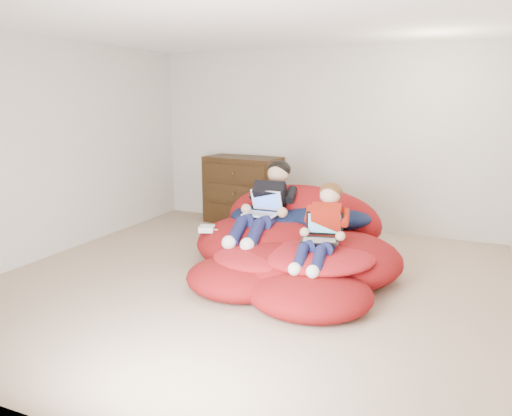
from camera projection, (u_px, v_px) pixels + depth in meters
The scene contains 9 objects.
room_shell at pixel (248, 261), 5.01m from camera, with size 5.10×5.10×2.77m.
dresser at pixel (243, 190), 7.36m from camera, with size 1.14×0.67×0.98m.
beanbag_pile at pixel (293, 247), 5.35m from camera, with size 2.34×2.45×0.91m.
cream_pillow at pixel (270, 196), 6.22m from camera, with size 0.44×0.28×0.28m, color silver.
older_boy at pixel (267, 201), 5.55m from camera, with size 0.41×1.31×0.78m.
younger_boy at pixel (323, 225), 4.77m from camera, with size 0.34×0.97×0.71m.
laptop_white at pixel (263, 208), 5.46m from camera, with size 0.36×0.35×0.25m.
laptop_black at pixel (322, 233), 4.75m from camera, with size 0.40×0.39×0.26m.
power_adapter at pixel (207, 229), 5.47m from camera, with size 0.16×0.16×0.06m, color white.
Camera 1 is at (2.00, -4.33, 1.83)m, focal length 35.00 mm.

